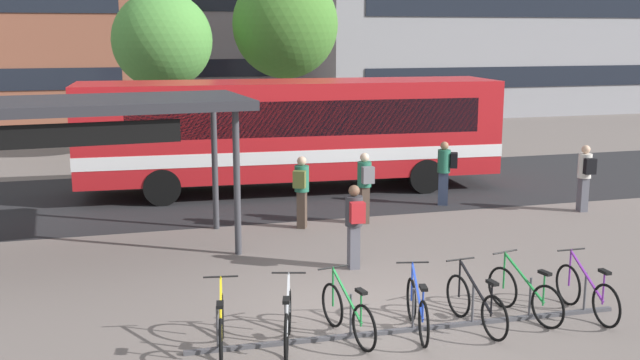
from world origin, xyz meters
The scene contains 19 objects.
ground centered at (0.00, 0.00, 0.00)m, with size 200.00×200.00×0.00m, color #6B605B.
bus_lane_asphalt centered at (0.00, 9.86, 0.00)m, with size 80.00×7.20×0.01m, color #232326.
city_bus centered at (0.94, 9.86, 1.78)m, with size 12.15×3.27×3.20m.
bike_rack centered at (0.43, -0.78, 0.09)m, with size 7.05×0.22×0.70m.
parked_bicycle_yellow_0 centered at (-2.54, -0.75, 0.38)m, with size 0.52×1.71×0.99m.
parked_bicycle_silver_1 centered at (-1.57, -0.83, 0.38)m, with size 0.63×1.67×0.99m.
parked_bicycle_green_2 centered at (-0.62, -0.76, 0.38)m, with size 0.53×1.70×0.99m.
parked_bicycle_blue_3 centered at (0.47, -0.86, 0.38)m, with size 0.56×1.69×0.99m.
parked_bicycle_black_4 centered at (1.43, -0.92, 0.38)m, with size 0.52×1.72×0.99m.
parked_bicycle_green_5 centered at (2.39, -0.74, 0.38)m, with size 0.58×1.69×0.99m.
parked_bicycle_purple_6 centered at (3.42, -0.93, 0.38)m, with size 0.52×1.72×0.99m.
transit_shelter centered at (-4.78, 4.77, 3.04)m, with size 7.38×3.54×3.24m.
commuter_red_pack_0 centered at (0.51, 2.41, 0.97)m, with size 0.36×0.54×1.67m.
commuter_grey_pack_1 centered at (1.84, 5.66, 1.00)m, with size 0.34×0.52×1.73m.
commuter_black_pack_2 centered at (4.54, 6.94, 1.00)m, with size 0.60×0.49×1.72m.
commuter_olive_pack_3 centered at (0.26, 5.64, 1.00)m, with size 0.51×0.60×1.72m.
commuter_black_pack_4 centered at (7.69, 5.30, 1.00)m, with size 0.38×0.55×1.74m.
street_tree_0 centered at (2.57, 17.38, 4.85)m, with size 4.05×4.05×6.93m.
street_tree_1 centered at (-2.13, 16.67, 4.27)m, with size 3.59×3.59×6.05m.
Camera 1 is at (-3.82, -10.75, 4.56)m, focal length 41.25 mm.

